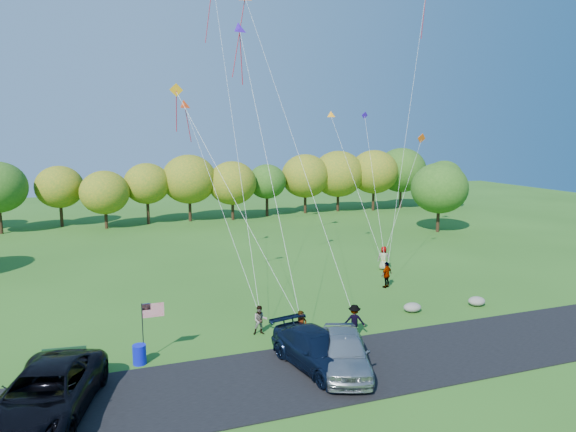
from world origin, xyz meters
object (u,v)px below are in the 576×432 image
(flyer_d, at_px, (387,275))
(flyer_e, at_px, (384,258))
(minivan_silver, at_px, (345,351))
(flyer_a, at_px, (302,327))
(minivan_navy, at_px, (317,350))
(trash_barrel, at_px, (139,355))
(minivan_dark, at_px, (45,394))
(flyer_c, at_px, (354,321))
(flyer_b, at_px, (260,320))
(park_bench, at_px, (65,357))

(flyer_d, relative_size, flyer_e, 0.98)
(minivan_silver, distance_m, flyer_a, 3.51)
(minivan_navy, relative_size, trash_barrel, 6.09)
(minivan_silver, height_order, flyer_e, flyer_e)
(minivan_dark, height_order, flyer_c, minivan_dark)
(flyer_b, xyz_separation_m, flyer_e, (12.76, 9.25, 0.14))
(minivan_navy, distance_m, flyer_e, 18.05)
(minivan_navy, height_order, flyer_d, flyer_d)
(minivan_dark, xyz_separation_m, minivan_silver, (12.10, -0.20, -0.06))
(flyer_a, height_order, flyer_b, flyer_a)
(flyer_b, xyz_separation_m, flyer_d, (10.56, 5.05, 0.13))
(flyer_c, height_order, flyer_d, flyer_d)
(minivan_silver, bearing_deg, flyer_e, 74.29)
(minivan_silver, relative_size, flyer_d, 2.84)
(flyer_a, xyz_separation_m, park_bench, (-11.01, 1.05, -0.32))
(flyer_e, bearing_deg, minivan_dark, 59.41)
(minivan_navy, relative_size, flyer_b, 3.56)
(trash_barrel, bearing_deg, flyer_e, 29.55)
(minivan_navy, bearing_deg, flyer_a, 72.05)
(flyer_e, distance_m, park_bench, 24.38)
(minivan_dark, height_order, park_bench, minivan_dark)
(minivan_navy, bearing_deg, park_bench, 148.89)
(minivan_dark, distance_m, minivan_navy, 11.07)
(trash_barrel, bearing_deg, flyer_b, 13.70)
(minivan_navy, height_order, park_bench, minivan_navy)
(flyer_a, relative_size, flyer_e, 0.94)
(flyer_a, bearing_deg, flyer_c, -21.16)
(flyer_c, bearing_deg, park_bench, 19.19)
(flyer_e, height_order, park_bench, flyer_e)
(minivan_silver, bearing_deg, flyer_a, 121.77)
(park_bench, bearing_deg, minivan_silver, -14.19)
(flyer_c, relative_size, flyer_d, 0.94)
(flyer_e, bearing_deg, minivan_navy, 77.34)
(minivan_silver, bearing_deg, trash_barrel, 175.79)
(flyer_c, xyz_separation_m, park_bench, (-13.96, 1.05, -0.31))
(flyer_a, distance_m, trash_barrel, 7.85)
(flyer_a, bearing_deg, flyer_b, 108.66)
(flyer_a, height_order, park_bench, flyer_a)
(flyer_c, distance_m, flyer_e, 13.86)
(flyer_e, xyz_separation_m, trash_barrel, (-19.00, -10.77, -0.47))
(park_bench, bearing_deg, flyer_a, 1.27)
(flyer_d, bearing_deg, flyer_b, 1.84)
(trash_barrel, bearing_deg, park_bench, 168.24)
(flyer_d, distance_m, flyer_e, 4.75)
(flyer_a, bearing_deg, minivan_dark, 174.69)
(park_bench, height_order, trash_barrel, park_bench)
(minivan_dark, height_order, flyer_d, minivan_dark)
(minivan_navy, xyz_separation_m, park_bench, (-10.70, 3.82, -0.32))
(minivan_dark, relative_size, flyer_a, 3.86)
(park_bench, bearing_deg, minivan_navy, -12.90)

